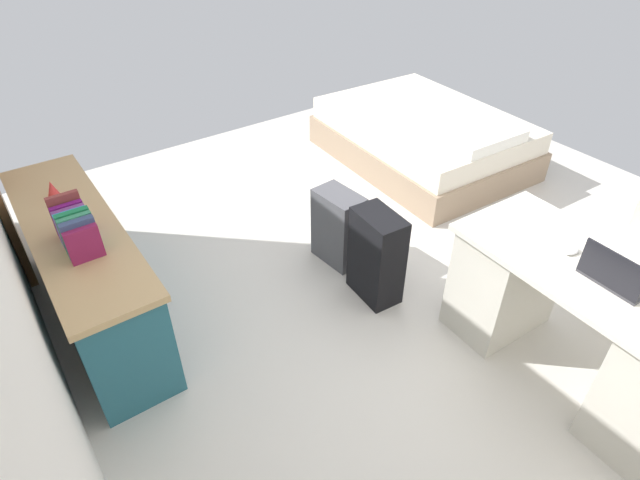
# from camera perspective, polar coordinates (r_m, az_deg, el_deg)

# --- Properties ---
(ground_plane) EXTENTS (5.58, 5.58, 0.00)m
(ground_plane) POSITION_cam_1_polar(r_m,az_deg,el_deg) (3.86, 8.10, -2.91)
(ground_plane) COLOR beige
(desk) EXTENTS (1.46, 0.71, 0.76)m
(desk) POSITION_cam_1_polar(r_m,az_deg,el_deg) (3.18, 26.50, -8.18)
(desk) COLOR silver
(desk) RESTS_ON ground_plane
(credenza) EXTENTS (1.80, 0.48, 0.73)m
(credenza) POSITION_cam_1_polar(r_m,az_deg,el_deg) (3.52, -24.25, -3.30)
(credenza) COLOR #235B6B
(credenza) RESTS_ON ground_plane
(bed) EXTENTS (1.96, 1.48, 0.58)m
(bed) POSITION_cam_1_polar(r_m,az_deg,el_deg) (5.19, 11.35, 10.99)
(bed) COLOR gray
(bed) RESTS_ON ground_plane
(suitcase_black) EXTENTS (0.37, 0.25, 0.65)m
(suitcase_black) POSITION_cam_1_polar(r_m,az_deg,el_deg) (3.42, 6.25, -1.79)
(suitcase_black) COLOR black
(suitcase_black) RESTS_ON ground_plane
(suitcase_spare_grey) EXTENTS (0.38, 0.25, 0.56)m
(suitcase_spare_grey) POSITION_cam_1_polar(r_m,az_deg,el_deg) (3.74, 2.02, 1.41)
(suitcase_spare_grey) COLOR #4C4C51
(suitcase_spare_grey) RESTS_ON ground_plane
(laptop) EXTENTS (0.32, 0.23, 0.21)m
(laptop) POSITION_cam_1_polar(r_m,az_deg,el_deg) (2.89, 29.78, -3.40)
(laptop) COLOR #333338
(laptop) RESTS_ON desk
(computer_mouse) EXTENTS (0.06, 0.10, 0.03)m
(computer_mouse) POSITION_cam_1_polar(r_m,az_deg,el_deg) (3.02, 26.00, -1.04)
(computer_mouse) COLOR white
(computer_mouse) RESTS_ON desk
(book_row) EXTENTS (0.36, 0.17, 0.24)m
(book_row) POSITION_cam_1_polar(r_m,az_deg,el_deg) (3.06, -25.31, 1.11)
(book_row) COLOR maroon
(book_row) RESTS_ON credenza
(figurine_small) EXTENTS (0.08, 0.08, 0.11)m
(figurine_small) POSITION_cam_1_polar(r_m,az_deg,el_deg) (3.61, -27.44, 4.99)
(figurine_small) COLOR red
(figurine_small) RESTS_ON credenza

